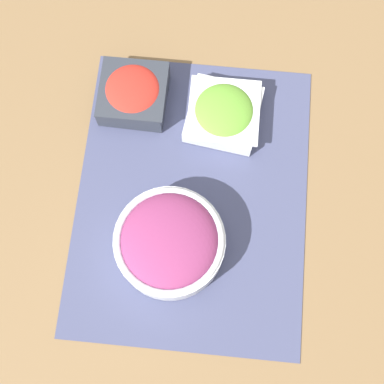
{
  "coord_description": "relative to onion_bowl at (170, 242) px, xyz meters",
  "views": [
    {
      "loc": [
        -0.28,
        -0.03,
        0.97
      ],
      "look_at": [
        0.0,
        0.0,
        0.03
      ],
      "focal_mm": 50.0,
      "sensor_mm": 36.0,
      "label": 1
    }
  ],
  "objects": [
    {
      "name": "ground_plane",
      "position": [
        0.1,
        -0.03,
        -0.05
      ],
      "size": [
        3.0,
        3.0,
        0.0
      ],
      "primitive_type": "plane",
      "color": "olive"
    },
    {
      "name": "onion_bowl",
      "position": [
        0.0,
        0.0,
        0.0
      ],
      "size": [
        0.2,
        0.2,
        0.09
      ],
      "color": "silver",
      "rests_on": "placemat"
    },
    {
      "name": "tomato_bowl",
      "position": [
        0.29,
        0.1,
        -0.01
      ],
      "size": [
        0.13,
        0.13,
        0.06
      ],
      "color": "#333842",
      "rests_on": "placemat"
    },
    {
      "name": "placemat",
      "position": [
        0.1,
        -0.03,
        -0.05
      ],
      "size": [
        0.56,
        0.43,
        0.0
      ],
      "color": "#474C70",
      "rests_on": "ground_plane"
    },
    {
      "name": "lettuce_bowl",
      "position": [
        0.26,
        -0.07,
        -0.02
      ],
      "size": [
        0.15,
        0.15,
        0.05
      ],
      "color": "white",
      "rests_on": "placemat"
    }
  ]
}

